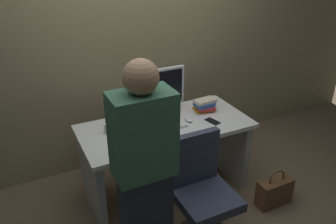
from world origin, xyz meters
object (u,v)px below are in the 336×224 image
Objects in this scene: person_at_desk at (144,174)px; office_chair at (202,197)px; desk at (166,146)px; book_stack at (204,105)px; mouse at (189,119)px; cup_near_keyboard at (122,134)px; cell_phone at (213,121)px; cup_by_monitor at (108,128)px; monitor at (157,90)px; keyboard at (164,128)px; handbag at (274,192)px.

office_chair is at bearing 4.16° from person_at_desk.
book_stack is at bearing 10.99° from desk.
mouse is 1.01× the size of cup_near_keyboard.
book_stack is (0.47, 0.77, 0.38)m from office_chair.
person_at_desk is at bearing -161.42° from cell_phone.
person_at_desk is 16.48× the size of cup_near_keyboard.
cup_by_monitor is 0.63× the size of cell_phone.
mouse is (0.20, -0.24, -0.24)m from monitor.
person_at_desk is at bearing -125.41° from keyboard.
keyboard is at bearing 156.87° from cell_phone.
book_stack reaches higher than cup_near_keyboard.
keyboard is 4.32× the size of cup_near_keyboard.
cup_by_monitor is (-0.00, 0.81, -0.05)m from person_at_desk.
desk is at bearing -94.83° from monitor.
monitor is 1.43× the size of handbag.
handbag is at bearing -36.74° from desk.
desk is 0.52m from cup_near_keyboard.
person_at_desk is 1.51m from handbag.
handbag is (1.27, -0.55, -0.66)m from cup_near_keyboard.
person_at_desk reaches higher than handbag.
cup_near_keyboard is at bearing 161.69° from cell_phone.
person_at_desk is (-0.49, -0.04, 0.41)m from office_chair.
keyboard is (0.45, 0.65, -0.09)m from person_at_desk.
cup_near_keyboard is 1.10× the size of cup_by_monitor.
cell_phone is (0.92, 0.58, -0.09)m from person_at_desk.
handbag is (0.37, -0.71, -0.67)m from book_stack.
handbag is (1.33, 0.10, -0.70)m from person_at_desk.
desk is 15.46× the size of mouse.
office_chair reaches higher than book_stack.
keyboard is (-0.05, -0.06, 0.23)m from desk.
cup_near_keyboard is 0.26× the size of handbag.
cup_near_keyboard is 0.17m from cup_by_monitor.
desk reaches higher than handbag.
desk is 0.25m from keyboard.
cup_near_keyboard reaches higher than cup_by_monitor.
cup_by_monitor reaches higher than mouse.
cup_near_keyboard is 0.92m from book_stack.
desk is 2.86× the size of monitor.
cup_near_keyboard is (0.06, 0.65, -0.05)m from person_at_desk.
keyboard is 1.14× the size of handbag.
cell_phone is (-0.05, -0.23, -0.06)m from book_stack.
keyboard is at bearing -18.35° from cup_by_monitor.
handbag is (0.83, -0.62, -0.38)m from desk.
book_stack is at bearing 15.83° from keyboard.
office_chair is 9.45× the size of cup_near_keyboard.
handbag is (0.42, -0.48, -0.61)m from cell_phone.
desk is 0.94× the size of person_at_desk.
cup_near_keyboard is at bearing -170.01° from book_stack.
person_at_desk is at bearing -175.84° from office_chair.
cell_phone is at bearing -13.96° from cup_by_monitor.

